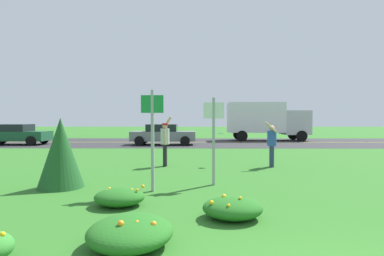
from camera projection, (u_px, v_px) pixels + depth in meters
The scene contains 15 objects.
ground_plane at pixel (230, 161), 13.08m from camera, with size 120.00×120.00×0.00m, color #2D6B23.
highway_strip at pixel (214, 142), 23.78m from camera, with size 120.00×9.93×0.01m, color #2D2D30.
highway_center_stripe at pixel (214, 142), 23.78m from camera, with size 120.00×0.16×0.00m, color yellow.
daylily_clump_front_center at pixel (232, 208), 5.56m from camera, with size 1.10×1.01×0.43m.
daylily_clump_mid_right at pixel (130, 232), 4.34m from camera, with size 1.22×1.27×0.46m.
daylily_clump_front_left at pixel (120, 197), 6.39m from camera, with size 1.05×0.90×0.40m.
sign_post_near_path at pixel (152, 130), 7.62m from camera, with size 0.56×0.10×2.54m.
sign_post_by_roadside at pixel (214, 132), 8.37m from camera, with size 0.56×0.10×2.40m.
evergreen_shrub_side at pixel (61, 153), 8.07m from camera, with size 1.18×1.18×1.85m, color #1E5123.
person_thrower_red_cap_gray_shirt at pixel (165, 140), 11.70m from camera, with size 0.42×0.49×1.92m.
person_catcher_blue_shirt at pixel (272, 142), 11.55m from camera, with size 0.49×0.49×1.72m.
frisbee_pale_blue at pixel (221, 133), 11.88m from camera, with size 0.24×0.24×0.09m.
car_dark_green_leftmost at pixel (16, 134), 21.69m from camera, with size 4.50×2.00×1.45m.
car_gray_center_left at pixel (163, 134), 21.57m from camera, with size 4.50×2.00×1.45m.
box_truck_silver at pixel (266, 119), 25.91m from camera, with size 6.70×2.46×3.20m.
Camera 1 is at (-1.48, -2.35, 1.81)m, focal length 28.60 mm.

